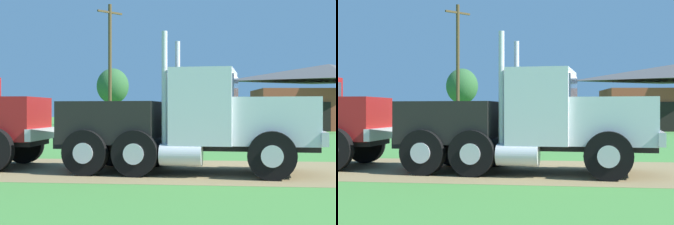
# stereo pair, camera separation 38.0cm
# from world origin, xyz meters

# --- Properties ---
(ground_plane) EXTENTS (200.00, 200.00, 0.00)m
(ground_plane) POSITION_xyz_m (0.00, 0.00, 0.00)
(ground_plane) COLOR #468639
(dirt_track) EXTENTS (120.00, 5.34, 0.01)m
(dirt_track) POSITION_xyz_m (0.00, 0.00, 0.00)
(dirt_track) COLOR olive
(dirt_track) RESTS_ON ground_plane
(truck_foreground_white) EXTENTS (6.82, 3.04, 3.49)m
(truck_foreground_white) POSITION_xyz_m (-0.75, -0.40, 1.26)
(truck_foreground_white) COLOR black
(truck_foreground_white) RESTS_ON ground_plane
(utility_pole_near) EXTENTS (1.55, 1.75, 9.49)m
(utility_pole_near) POSITION_xyz_m (-8.51, 23.92, 5.01)
(utility_pole_near) COLOR brown
(utility_pole_near) RESTS_ON ground_plane
(tree_mid) EXTENTS (3.37, 3.37, 5.98)m
(tree_mid) POSITION_xyz_m (-11.78, 39.21, 4.09)
(tree_mid) COLOR #513823
(tree_mid) RESTS_ON ground_plane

